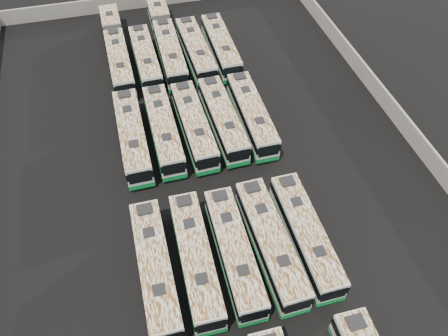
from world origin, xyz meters
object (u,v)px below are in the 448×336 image
bus_midfront_left (196,259)px  bus_midfront_right (270,243)px  bus_midback_far_left (132,136)px  bus_back_right (196,51)px  bus_midfront_center (234,252)px  bus_back_center (166,40)px  bus_back_far_left (117,49)px  bus_midback_right (223,119)px  bus_back_left (146,59)px  bus_back_far_right (221,47)px  bus_midfront_far_left (156,269)px  bus_midback_center (194,125)px  bus_midback_far_right (252,115)px  bus_midfront_far_right (305,235)px  bus_midback_left (164,130)px

bus_midfront_left → bus_midfront_right: bus_midfront_right is taller
bus_midback_far_left → bus_midfront_right: bearing=-58.7°
bus_back_right → bus_midfront_center: bearing=-97.7°
bus_midfront_left → bus_back_center: size_ratio=0.63×
bus_midfront_center → bus_back_far_left: bearing=101.9°
bus_midback_right → bus_back_left: bus_midback_right is taller
bus_back_far_right → bus_back_left: bearing=-178.7°
bus_midfront_center → bus_midfront_far_left: bearing=179.6°
bus_back_left → bus_back_right: 6.44m
bus_midfront_right → bus_back_right: bearing=88.6°
bus_midfront_center → bus_midfront_right: bearing=0.5°
bus_midfront_center → bus_midback_far_left: (-6.54, 15.86, 0.07)m
bus_midback_center → bus_midback_far_right: (6.48, 0.06, -0.00)m
bus_back_right → bus_midback_far_right: bearing=-77.5°
bus_midfront_far_left → bus_midback_right: size_ratio=1.01×
bus_back_left → bus_back_far_right: size_ratio=0.98×
bus_midfront_right → bus_back_far_left: size_ratio=0.67×
bus_midfront_center → bus_back_center: bus_back_center is taller
bus_midfront_left → bus_midfront_center: bus_midfront_left is taller
bus_midfront_center → bus_midback_far_right: bus_midback_far_right is taller
bus_midfront_left → bus_midback_center: 16.02m
bus_midfront_far_left → bus_back_far_right: (13.10, 29.25, -0.00)m
bus_midfront_left → bus_back_right: bus_back_right is taller
bus_back_far_left → bus_back_left: bus_back_left is taller
bus_midfront_left → bus_midback_right: bus_midfront_left is taller
bus_midback_far_left → bus_midback_far_right: bus_midback_far_left is taller
bus_midfront_far_left → bus_midfront_center: bearing=-1.0°
bus_midfront_center → bus_midback_far_left: bus_midback_far_left is taller
bus_midfront_right → bus_back_center: (-3.27, 32.69, 0.02)m
bus_midfront_far_right → bus_midback_right: 16.28m
bus_midfront_left → bus_back_center: (3.18, 32.54, 0.04)m
bus_midfront_center → bus_back_center: (-0.06, 32.69, 0.07)m
bus_back_left → bus_midback_center: bearing=-77.2°
bus_back_left → bus_back_far_right: (9.77, 0.13, 0.04)m
bus_midfront_right → bus_back_far_right: 29.54m
bus_midfront_right → bus_midfront_far_right: bus_midfront_right is taller
bus_midback_far_left → bus_midback_left: size_ratio=1.02×
bus_back_center → bus_back_far_right: (6.57, -3.33, -0.03)m
bus_midback_far_right → bus_midfront_right: bearing=-101.1°
bus_midback_center → bus_back_far_right: (6.50, 13.52, 0.01)m
bus_midfront_right → bus_back_center: bus_back_center is taller
bus_midback_left → bus_midback_far_right: bus_midback_left is taller
bus_back_far_left → bus_midback_right: bearing=-60.1°
bus_back_right → bus_back_far_right: size_ratio=1.01×
bus_midfront_center → bus_back_far_right: bus_back_far_right is taller
bus_midback_far_right → bus_midfront_far_left: bearing=-129.1°
bus_midfront_far_left → bus_midback_far_right: size_ratio=1.00×
bus_midfront_right → bus_midback_left: size_ratio=1.01×
bus_midback_far_right → bus_back_right: bus_back_right is taller
bus_midback_center → bus_midback_right: (3.22, 0.17, -0.01)m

